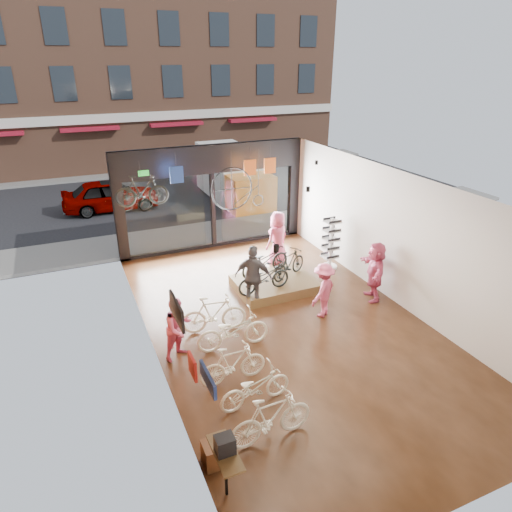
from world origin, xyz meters
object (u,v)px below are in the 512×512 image
sunglasses_rack (331,244)px  hung_bike (142,191)px  street_car (111,195)px  display_platform (275,284)px  display_bike_right (265,261)px  customer_4 (278,238)px  customer_2 (254,277)px  floor_bike_1 (271,418)px  floor_bike_3 (233,364)px  customer_5 (375,271)px  display_bike_left (264,278)px  penny_farthing (240,189)px  floor_bike_5 (214,314)px  box_truck (236,177)px  floor_bike_2 (255,387)px  customer_3 (323,290)px  customer_1 (178,328)px  display_bike_mid (289,264)px  floor_bike_4 (233,331)px

sunglasses_rack → hung_bike: bearing=177.3°
street_car → display_platform: street_car is taller
display_bike_right → customer_4: customer_4 is taller
customer_2 → display_platform: bearing=-107.4°
floor_bike_1 → sunglasses_rack: 7.88m
floor_bike_3 → customer_5: 5.49m
display_bike_left → penny_farthing: size_ratio=0.91×
display_platform → penny_farthing: bearing=91.5°
floor_bike_5 → box_truck: bearing=-14.1°
floor_bike_3 → penny_farthing: bearing=-23.1°
floor_bike_2 → display_bike_right: (2.47, 4.93, 0.35)m
customer_5 → penny_farthing: 5.23m
floor_bike_5 → display_bike_left: bearing=-52.6°
floor_bike_1 → customer_3: size_ratio=1.08×
customer_2 → street_car: bearing=-38.0°
display_bike_left → customer_1: (-2.96, -1.69, 0.05)m
display_platform → display_bike_right: bearing=101.8°
floor_bike_1 → sunglasses_rack: size_ratio=0.95×
street_car → display_bike_right: size_ratio=2.43×
floor_bike_3 → display_bike_mid: size_ratio=1.01×
floor_bike_3 → sunglasses_rack: (5.09, 4.21, 0.43)m
display_bike_right → sunglasses_rack: (2.45, 0.11, 0.13)m
display_platform → display_bike_left: bearing=-139.9°
display_platform → display_bike_right: size_ratio=1.36×
floor_bike_1 → floor_bike_4: size_ratio=0.93×
sunglasses_rack → penny_farthing: bearing=153.5°
display_bike_left → display_bike_right: bearing=-32.6°
customer_1 → penny_farthing: size_ratio=0.85×
display_bike_right → customer_5: (2.50, -2.21, 0.13)m
floor_bike_4 → penny_farthing: bearing=-20.8°
street_car → customer_5: 13.20m
hung_bike → display_bike_left: bearing=-130.9°
customer_3 → sunglasses_rack: sunglasses_rack is taller
floor_bike_2 → display_platform: bearing=-35.1°
floor_bike_4 → customer_4: bearing=-34.9°
floor_bike_4 → customer_1: customer_1 is taller
display_platform → penny_farthing: 3.53m
box_truck → floor_bike_2: box_truck is taller
floor_bike_3 → floor_bike_4: floor_bike_4 is taller
floor_bike_3 → display_bike_left: 3.74m
floor_bike_5 → customer_2: bearing=-51.3°
customer_1 → street_car: bearing=62.0°
floor_bike_1 → customer_5: 6.32m
floor_bike_5 → penny_farthing: size_ratio=0.92×
floor_bike_1 → sunglasses_rack: bearing=-42.0°
customer_3 → hung_bike: bearing=-78.2°
customer_1 → customer_4: bearing=13.1°
floor_bike_3 → customer_1: (-0.84, 1.38, 0.33)m
display_bike_right → box_truck: bearing=-28.0°
sunglasses_rack → customer_2: bearing=-145.4°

